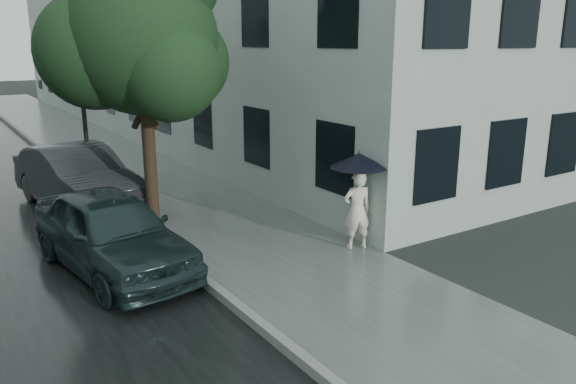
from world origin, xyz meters
TOP-DOWN VIEW (x-y plane):
  - ground at (0.00, 0.00)m, footprint 120.00×120.00m
  - sidewalk at (0.25, 12.00)m, footprint 3.50×60.00m
  - kerb_near at (-1.57, 12.00)m, footprint 0.15×60.00m
  - building_near at (5.47, 19.50)m, footprint 7.02×36.00m
  - pedestrian at (1.70, 2.00)m, footprint 0.66×0.53m
  - umbrella at (1.66, 1.96)m, footprint 1.13×1.13m
  - street_tree at (-1.15, 5.75)m, footprint 4.12×3.74m
  - lamp_post at (-1.60, 9.82)m, footprint 0.85×0.32m
  - car_near at (-2.65, 3.54)m, footprint 2.24×4.40m
  - car_far at (-2.20, 7.91)m, footprint 2.30×4.82m

SIDE VIEW (x-z plane):
  - ground at x=0.00m, z-range 0.00..0.00m
  - sidewalk at x=0.25m, z-range 0.00..0.01m
  - kerb_near at x=-1.57m, z-range 0.00..0.15m
  - car_near at x=-2.65m, z-range 0.01..1.44m
  - car_far at x=-2.20m, z-range 0.01..1.53m
  - pedestrian at x=1.70m, z-range 0.01..1.57m
  - umbrella at x=1.66m, z-range 1.27..2.32m
  - lamp_post at x=-1.60m, z-range 0.38..5.72m
  - street_tree at x=-1.15m, z-range 1.04..7.13m
  - building_near at x=5.47m, z-range 0.00..9.00m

